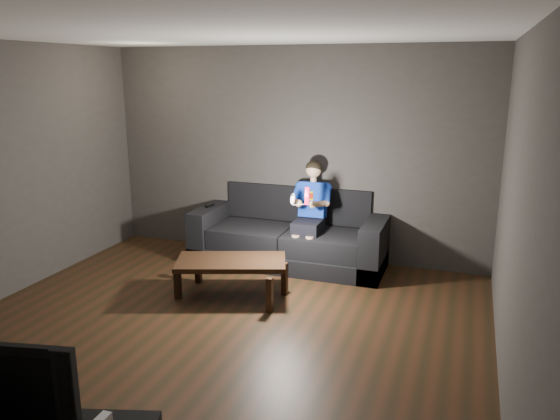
% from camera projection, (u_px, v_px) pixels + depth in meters
% --- Properties ---
extents(floor, '(5.00, 5.00, 0.00)m').
position_uv_depth(floor, '(209.00, 337.00, 5.05)').
color(floor, black).
rests_on(floor, ground).
extents(back_wall, '(5.00, 0.04, 2.70)m').
position_uv_depth(back_wall, '(294.00, 154.00, 6.99)').
color(back_wall, '#36322E').
rests_on(back_wall, ground).
extents(right_wall, '(0.04, 5.00, 2.70)m').
position_uv_depth(right_wall, '(517.00, 220.00, 3.91)').
color(right_wall, '#36322E').
rests_on(right_wall, ground).
extents(ceiling, '(5.00, 5.00, 0.02)m').
position_uv_depth(ceiling, '(198.00, 31.00, 4.37)').
color(ceiling, silver).
rests_on(ceiling, back_wall).
extents(sofa, '(2.42, 1.04, 0.93)m').
position_uv_depth(sofa, '(291.00, 239.00, 6.97)').
color(sofa, black).
rests_on(sofa, floor).
extents(child, '(0.49, 0.60, 1.20)m').
position_uv_depth(child, '(311.00, 205.00, 6.70)').
color(child, black).
rests_on(child, sofa).
extents(wii_remote_red, '(0.06, 0.08, 0.20)m').
position_uv_depth(wii_remote_red, '(307.00, 196.00, 6.19)').
color(wii_remote_red, red).
rests_on(wii_remote_red, child).
extents(nunchuk_white, '(0.06, 0.09, 0.14)m').
position_uv_depth(nunchuk_white, '(293.00, 199.00, 6.26)').
color(nunchuk_white, silver).
rests_on(nunchuk_white, child).
extents(wii_remote_black, '(0.06, 0.16, 0.03)m').
position_uv_depth(wii_remote_black, '(210.00, 205.00, 7.14)').
color(wii_remote_black, black).
rests_on(wii_remote_black, sofa).
extents(coffee_table, '(1.29, 0.93, 0.42)m').
position_uv_depth(coffee_table, '(231.00, 265.00, 5.86)').
color(coffee_table, black).
rests_on(coffee_table, floor).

